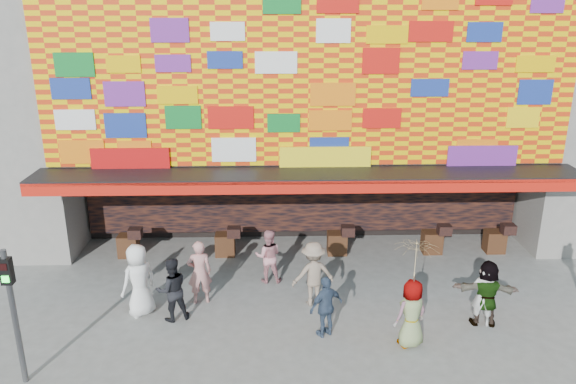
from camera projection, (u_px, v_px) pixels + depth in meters
name	position (u px, v px, depth m)	size (l,w,h in m)	color
ground	(316.00, 336.00, 13.32)	(90.00, 90.00, 0.00)	slate
shop_building	(301.00, 72.00, 19.39)	(15.20, 9.40, 10.00)	gray
signal_left	(12.00, 302.00, 11.13)	(0.22, 0.20, 3.00)	#59595B
ped_a	(139.00, 280.00, 13.97)	(0.92, 0.60, 1.89)	white
ped_b	(199.00, 272.00, 14.55)	(0.64, 0.42, 1.74)	tan
ped_c	(172.00, 289.00, 13.77)	(0.80, 0.62, 1.65)	black
ped_d	(313.00, 274.00, 14.48)	(1.12, 0.64, 1.73)	gray
ped_e	(326.00, 306.00, 13.12)	(0.89, 0.37, 1.52)	#394A64
ped_f	(486.00, 293.00, 13.54)	(1.56, 0.50, 1.69)	gray
ped_g	(411.00, 313.00, 12.71)	(0.80, 0.52, 1.64)	gray
ped_h	(483.00, 296.00, 13.55)	(0.58, 0.38, 1.58)	silver
ped_i	(268.00, 256.00, 15.70)	(0.75, 0.59, 1.55)	#D28891
parasol	(416.00, 260.00, 12.29)	(1.10, 1.12, 1.85)	beige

